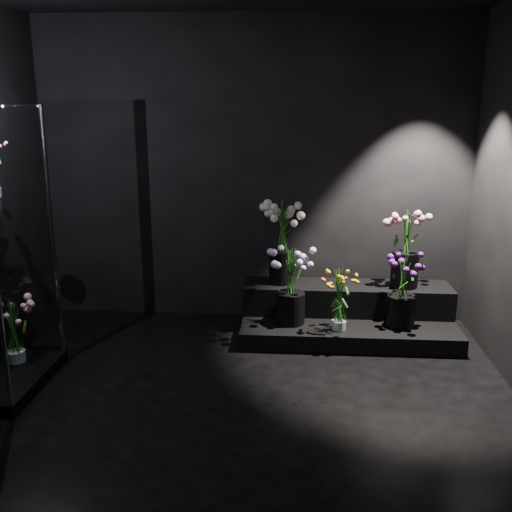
# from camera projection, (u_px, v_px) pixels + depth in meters

# --- Properties ---
(floor) EXTENTS (4.00, 4.00, 0.00)m
(floor) POSITION_uv_depth(u_px,v_px,m) (230.00, 424.00, 3.71)
(floor) COLOR black
(floor) RESTS_ON ground
(wall_back) EXTENTS (4.00, 0.00, 4.00)m
(wall_back) POSITION_uv_depth(u_px,v_px,m) (253.00, 173.00, 5.28)
(wall_back) COLOR black
(wall_back) RESTS_ON floor
(wall_front) EXTENTS (4.00, 0.00, 4.00)m
(wall_front) POSITION_uv_depth(u_px,v_px,m) (133.00, 356.00, 1.43)
(wall_front) COLOR black
(wall_front) RESTS_ON floor
(display_riser) EXTENTS (1.88, 0.84, 0.42)m
(display_riser) POSITION_uv_depth(u_px,v_px,m) (347.00, 314.00, 5.17)
(display_riser) COLOR black
(display_riser) RESTS_ON floor
(bouquet_orange_bells) EXTENTS (0.33, 0.33, 0.55)m
(bouquet_orange_bells) POSITION_uv_depth(u_px,v_px,m) (340.00, 298.00, 4.79)
(bouquet_orange_bells) COLOR white
(bouquet_orange_bells) RESTS_ON display_riser
(bouquet_lilac) EXTENTS (0.40, 0.40, 0.66)m
(bouquet_lilac) POSITION_uv_depth(u_px,v_px,m) (291.00, 283.00, 4.92)
(bouquet_lilac) COLOR black
(bouquet_lilac) RESTS_ON display_riser
(bouquet_purple) EXTENTS (0.32, 0.32, 0.65)m
(bouquet_purple) POSITION_uv_depth(u_px,v_px,m) (402.00, 288.00, 4.85)
(bouquet_purple) COLOR black
(bouquet_purple) RESTS_ON display_riser
(bouquet_cream_roses) EXTENTS (0.45, 0.45, 0.76)m
(bouquet_cream_roses) POSITION_uv_depth(u_px,v_px,m) (282.00, 236.00, 5.17)
(bouquet_cream_roses) COLOR black
(bouquet_cream_roses) RESTS_ON display_riser
(bouquet_pink_roses) EXTENTS (0.42, 0.42, 0.69)m
(bouquet_pink_roses) POSITION_uv_depth(u_px,v_px,m) (406.00, 244.00, 5.06)
(bouquet_pink_roses) COLOR black
(bouquet_pink_roses) RESTS_ON display_riser
(bouquet_case_base_pink) EXTENTS (0.37, 0.37, 0.49)m
(bouquet_case_base_pink) POSITION_uv_depth(u_px,v_px,m) (14.00, 330.00, 4.33)
(bouquet_case_base_pink) COLOR white
(bouquet_case_base_pink) RESTS_ON display_case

